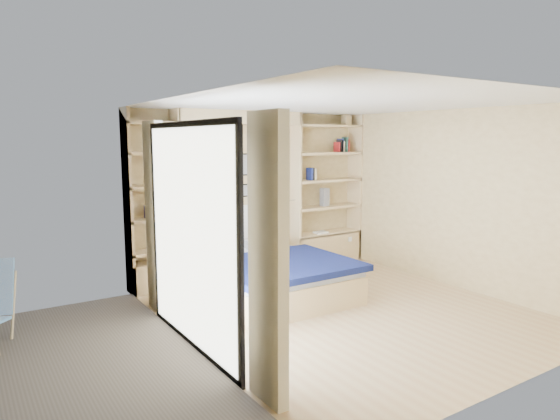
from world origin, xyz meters
TOP-DOWN VIEW (x-y plane):
  - ground at (0.00, 0.00)m, footprint 4.50×4.50m
  - room_shell at (-0.39, 1.52)m, footprint 4.50×4.50m
  - bed at (-0.45, 1.06)m, footprint 1.78×2.29m
  - photo_gallery at (-0.45, 2.22)m, footprint 1.48×0.02m
  - reading_lamps at (-0.30, 2.00)m, footprint 1.92×0.12m
  - shelf_decor at (1.13, 2.07)m, footprint 3.61×0.23m
  - deck at (-3.60, 0.00)m, footprint 3.20×4.00m

SIDE VIEW (x-z plane):
  - ground at x=0.00m, z-range 0.00..0.00m
  - deck at x=-3.60m, z-range -0.03..0.03m
  - bed at x=-0.45m, z-range -0.25..0.82m
  - room_shell at x=-0.39m, z-range -1.17..3.33m
  - reading_lamps at x=-0.30m, z-range 1.03..1.17m
  - photo_gallery at x=-0.45m, z-range 1.19..2.01m
  - shelf_decor at x=1.13m, z-range 0.69..2.72m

